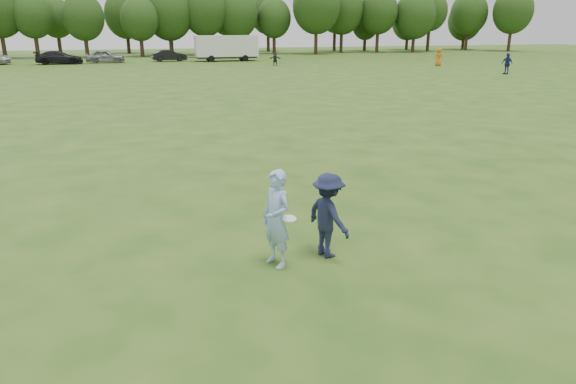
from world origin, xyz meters
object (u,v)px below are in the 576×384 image
(car_e, at_px, (105,56))
(thrower, at_px, (276,219))
(player_far_c, at_px, (439,57))
(player_far_b, at_px, (507,64))
(cargo_trailer, at_px, (226,47))
(defender, at_px, (328,215))
(player_far_d, at_px, (275,59))
(car_f, at_px, (169,56))
(car_d, at_px, (59,58))
(field_cone, at_px, (328,69))

(car_e, bearing_deg, thrower, -171.42)
(car_e, bearing_deg, player_far_c, -110.52)
(player_far_b, height_order, cargo_trailer, cargo_trailer)
(defender, relative_size, player_far_d, 1.13)
(thrower, bearing_deg, car_f, 154.90)
(player_far_b, xyz_separation_m, cargo_trailer, (-22.13, 26.49, 0.80))
(player_far_b, bearing_deg, car_d, -137.27)
(defender, xyz_separation_m, car_f, (1.45, 61.25, -0.14))
(thrower, bearing_deg, car_d, 167.24)
(defender, height_order, car_d, defender)
(player_far_d, distance_m, field_cone, 8.79)
(player_far_b, bearing_deg, defender, -58.08)
(player_far_c, xyz_separation_m, field_cone, (-14.29, -2.04, -0.85))
(thrower, height_order, car_d, thrower)
(player_far_d, bearing_deg, defender, -90.12)
(player_far_b, relative_size, player_far_c, 0.98)
(player_far_d, bearing_deg, car_d, 172.53)
(defender, bearing_deg, thrower, 77.06)
(player_far_b, bearing_deg, thrower, -58.97)
(car_f, distance_m, cargo_trailer, 7.45)
(defender, height_order, car_e, defender)
(car_d, height_order, cargo_trailer, cargo_trailer)
(defender, distance_m, car_d, 60.81)
(thrower, xyz_separation_m, cargo_trailer, (9.72, 59.73, 0.83))
(defender, bearing_deg, cargo_trailer, -27.06)
(defender, xyz_separation_m, cargo_trailer, (8.63, 59.62, 0.92))
(player_far_c, distance_m, field_cone, 14.47)
(car_d, bearing_deg, player_far_d, -111.08)
(player_far_d, bearing_deg, cargo_trailer, 126.81)
(car_e, xyz_separation_m, car_f, (7.82, 0.67, -0.06))
(player_far_d, bearing_deg, field_cone, -52.98)
(thrower, xyz_separation_m, car_d, (-10.52, 59.80, -0.18))
(thrower, xyz_separation_m, car_e, (-5.29, 60.69, -0.16))
(player_far_c, relative_size, car_f, 0.46)
(thrower, xyz_separation_m, player_far_d, (13.70, 50.28, -0.19))
(car_f, bearing_deg, cargo_trailer, -108.61)
(car_f, bearing_deg, car_e, 89.05)
(thrower, bearing_deg, cargo_trailer, 148.02)
(player_far_c, distance_m, car_f, 33.58)
(player_far_b, height_order, field_cone, player_far_b)
(car_d, height_order, field_cone, car_d)
(car_f, bearing_deg, player_far_c, -126.48)
(defender, distance_m, cargo_trailer, 60.25)
(player_far_b, bearing_deg, player_far_c, 167.06)
(car_f, xyz_separation_m, field_cone, (14.60, -19.15, -0.57))
(player_far_d, xyz_separation_m, car_f, (-11.17, 11.08, -0.04))
(player_far_d, bearing_deg, player_far_b, -29.19)
(car_f, height_order, cargo_trailer, cargo_trailer)
(player_far_c, bearing_deg, cargo_trailer, 16.87)
(car_d, xyz_separation_m, field_cone, (27.65, -17.59, -0.62))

